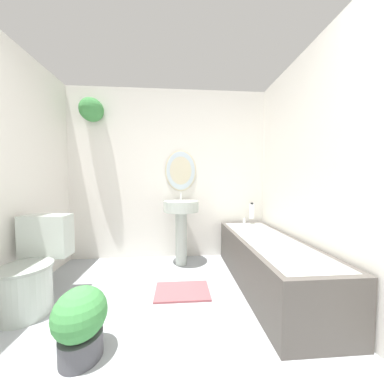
{
  "coord_description": "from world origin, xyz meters",
  "views": [
    {
      "loc": [
        0.13,
        -0.27,
        1.1
      ],
      "look_at": [
        0.26,
        1.56,
        1.0
      ],
      "focal_mm": 18.0,
      "sensor_mm": 36.0,
      "label": 1
    }
  ],
  "objects_px": {
    "bathtub": "(268,261)",
    "potted_plant": "(80,321)",
    "pedestal_sink": "(181,217)",
    "toilet": "(34,269)",
    "shampoo_bottle": "(252,211)"
  },
  "relations": [
    {
      "from": "bathtub",
      "to": "shampoo_bottle",
      "type": "xyz_separation_m",
      "value": [
        0.1,
        0.72,
        0.42
      ]
    },
    {
      "from": "toilet",
      "to": "potted_plant",
      "type": "height_order",
      "value": "toilet"
    },
    {
      "from": "pedestal_sink",
      "to": "potted_plant",
      "type": "height_order",
      "value": "pedestal_sink"
    },
    {
      "from": "toilet",
      "to": "potted_plant",
      "type": "bearing_deg",
      "value": -39.44
    },
    {
      "from": "bathtub",
      "to": "pedestal_sink",
      "type": "bearing_deg",
      "value": 145.71
    },
    {
      "from": "toilet",
      "to": "shampoo_bottle",
      "type": "relative_size",
      "value": 3.51
    },
    {
      "from": "pedestal_sink",
      "to": "bathtub",
      "type": "distance_m",
      "value": 1.14
    },
    {
      "from": "toilet",
      "to": "shampoo_bottle",
      "type": "height_order",
      "value": "shampoo_bottle"
    },
    {
      "from": "toilet",
      "to": "bathtub",
      "type": "relative_size",
      "value": 0.47
    },
    {
      "from": "toilet",
      "to": "bathtub",
      "type": "height_order",
      "value": "toilet"
    },
    {
      "from": "pedestal_sink",
      "to": "potted_plant",
      "type": "xyz_separation_m",
      "value": [
        -0.64,
        -1.32,
        -0.39
      ]
    },
    {
      "from": "pedestal_sink",
      "to": "bathtub",
      "type": "xyz_separation_m",
      "value": [
        0.89,
        -0.61,
        -0.36
      ]
    },
    {
      "from": "toilet",
      "to": "shampoo_bottle",
      "type": "xyz_separation_m",
      "value": [
        2.28,
        0.9,
        0.34
      ]
    },
    {
      "from": "shampoo_bottle",
      "to": "pedestal_sink",
      "type": "bearing_deg",
      "value": -173.77
    },
    {
      "from": "bathtub",
      "to": "potted_plant",
      "type": "distance_m",
      "value": 1.69
    }
  ]
}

